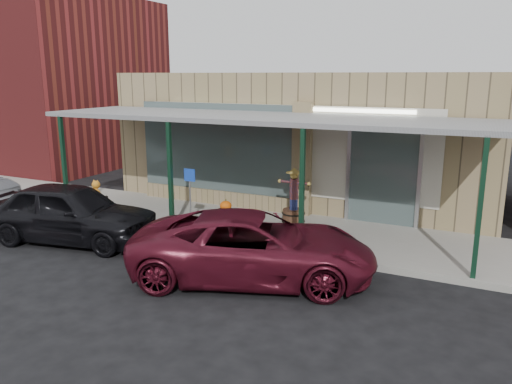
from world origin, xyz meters
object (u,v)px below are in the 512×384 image
at_px(barrel_pumpkin, 226,216).
at_px(car_maroon, 254,247).
at_px(handicap_sign, 190,190).
at_px(parked_sedan, 70,212).
at_px(barrel_scarecrow, 294,205).

height_order(barrel_pumpkin, car_maroon, car_maroon).
relative_size(barrel_pumpkin, handicap_sign, 0.45).
bearing_deg(parked_sedan, barrel_scarecrow, -64.06).
height_order(handicap_sign, car_maroon, handicap_sign).
relative_size(barrel_pumpkin, car_maroon, 0.14).
distance_m(barrel_scarecrow, parked_sedan, 5.81).
bearing_deg(handicap_sign, parked_sedan, -139.05).
relative_size(parked_sedan, car_maroon, 0.94).
distance_m(barrel_pumpkin, parked_sedan, 4.00).
distance_m(barrel_scarecrow, barrel_pumpkin, 1.87).
height_order(barrel_pumpkin, parked_sedan, parked_sedan).
relative_size(barrel_scarecrow, car_maroon, 0.31).
bearing_deg(barrel_scarecrow, handicap_sign, -163.07).
height_order(barrel_scarecrow, car_maroon, barrel_scarecrow).
bearing_deg(barrel_scarecrow, car_maroon, -97.13).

